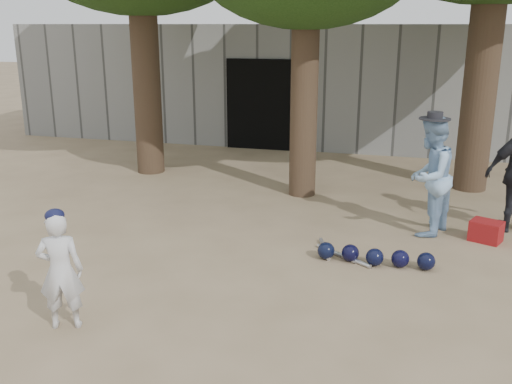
% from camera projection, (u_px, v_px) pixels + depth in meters
% --- Properties ---
extents(ground, '(70.00, 70.00, 0.00)m').
position_uv_depth(ground, '(185.00, 288.00, 6.76)').
color(ground, '#937C5E').
rests_on(ground, ground).
extents(boy_player, '(0.53, 0.45, 1.24)m').
position_uv_depth(boy_player, '(60.00, 271.00, 5.73)').
color(boy_player, silver).
rests_on(boy_player, ground).
extents(spectator_blue, '(0.94, 1.04, 1.75)m').
position_uv_depth(spectator_blue, '(430.00, 177.00, 8.27)').
color(spectator_blue, '#8DB3DA').
rests_on(spectator_blue, ground).
extents(red_bag, '(0.51, 0.46, 0.30)m').
position_uv_depth(red_bag, '(486.00, 231.00, 8.18)').
color(red_bag, maroon).
rests_on(red_bag, ground).
extents(back_building, '(16.00, 5.24, 3.00)m').
position_uv_depth(back_building, '(323.00, 80.00, 15.89)').
color(back_building, gray).
rests_on(back_building, ground).
extents(helmet_row, '(1.51, 0.29, 0.23)m').
position_uv_depth(helmet_row, '(375.00, 256.00, 7.39)').
color(helmet_row, black).
rests_on(helmet_row, ground).
extents(bat_pile, '(0.81, 0.82, 0.06)m').
position_uv_depth(bat_pile, '(337.00, 253.00, 7.70)').
color(bat_pile, silver).
rests_on(bat_pile, ground).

